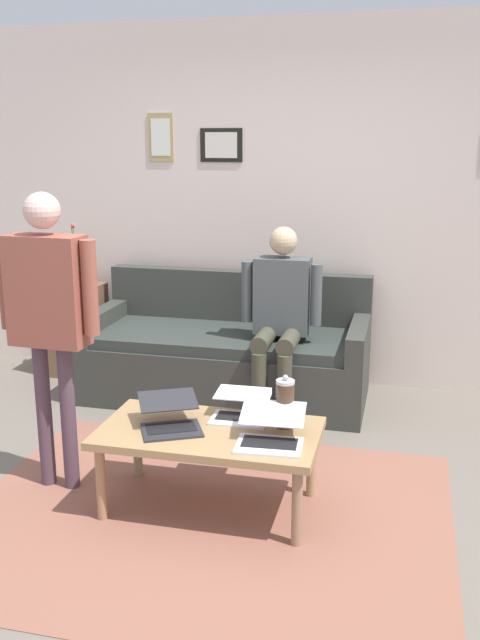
{
  "coord_description": "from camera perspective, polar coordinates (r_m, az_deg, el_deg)",
  "views": [
    {
      "loc": [
        -0.96,
        3.05,
        1.83
      ],
      "look_at": [
        -0.02,
        -0.83,
        0.8
      ],
      "focal_mm": 39.02,
      "sensor_mm": 36.0,
      "label": 1
    }
  ],
  "objects": [
    {
      "name": "laptop_center",
      "position": [
        3.54,
        -5.74,
        -8.11
      ],
      "size": [
        0.42,
        0.44,
        0.14
      ],
      "color": "#28282D",
      "rests_on": "coffee_table"
    },
    {
      "name": "laptop_right",
      "position": [
        3.36,
        2.51,
        -9.31
      ],
      "size": [
        0.33,
        0.37,
        0.14
      ],
      "color": "silver",
      "rests_on": "coffee_table"
    },
    {
      "name": "coffee_table",
      "position": [
        3.54,
        -2.54,
        -9.66
      ],
      "size": [
        1.1,
        0.61,
        0.43
      ],
      "color": "#9E7B4F",
      "rests_on": "ground_plane"
    },
    {
      "name": "laptop_left",
      "position": [
        3.65,
        0.08,
        -7.39
      ],
      "size": [
        0.3,
        0.31,
        0.12
      ],
      "color": "silver",
      "rests_on": "coffee_table"
    },
    {
      "name": "side_shelf",
      "position": [
        5.71,
        -13.19,
        -0.77
      ],
      "size": [
        0.42,
        0.32,
        0.74
      ],
      "color": "brown",
      "rests_on": "ground_plane"
    },
    {
      "name": "flower_vase",
      "position": [
        5.6,
        -13.49,
        4.38
      ],
      "size": [
        0.08,
        0.08,
        0.48
      ],
      "color": "#502C3E",
      "rests_on": "side_shelf"
    },
    {
      "name": "area_rug",
      "position": [
        3.63,
        -2.93,
        -15.76
      ],
      "size": [
        2.43,
        1.96,
        0.01
      ],
      "primitive_type": "cube",
      "color": "brown",
      "rests_on": "ground_plane"
    },
    {
      "name": "person_seated",
      "position": [
        4.69,
        3.31,
        0.83
      ],
      "size": [
        0.55,
        0.51,
        1.28
      ],
      "color": "#3E3E2F",
      "rests_on": "ground_plane"
    },
    {
      "name": "ground_plane",
      "position": [
        3.69,
        -3.49,
        -15.35
      ],
      "size": [
        7.68,
        7.68,
        0.0
      ],
      "primitive_type": "plane",
      "color": "#6A6156"
    },
    {
      "name": "french_press",
      "position": [
        3.52,
        3.7,
        -6.82
      ],
      "size": [
        0.11,
        0.09,
        0.28
      ],
      "color": "#4C3323",
      "rests_on": "coffee_table"
    },
    {
      "name": "back_wall",
      "position": [
        5.36,
        3.29,
        9.3
      ],
      "size": [
        7.04,
        0.11,
        2.7
      ],
      "color": "beige",
      "rests_on": "ground_plane"
    },
    {
      "name": "couch",
      "position": [
        5.1,
        -1.0,
        -2.93
      ],
      "size": [
        2.01,
        0.87,
        0.88
      ],
      "color": "#333530",
      "rests_on": "ground_plane"
    },
    {
      "name": "person_standing",
      "position": [
        3.7,
        -15.44,
        1.24
      ],
      "size": [
        0.57,
        0.19,
        1.59
      ],
      "color": "#513B47",
      "rests_on": "ground_plane"
    }
  ]
}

